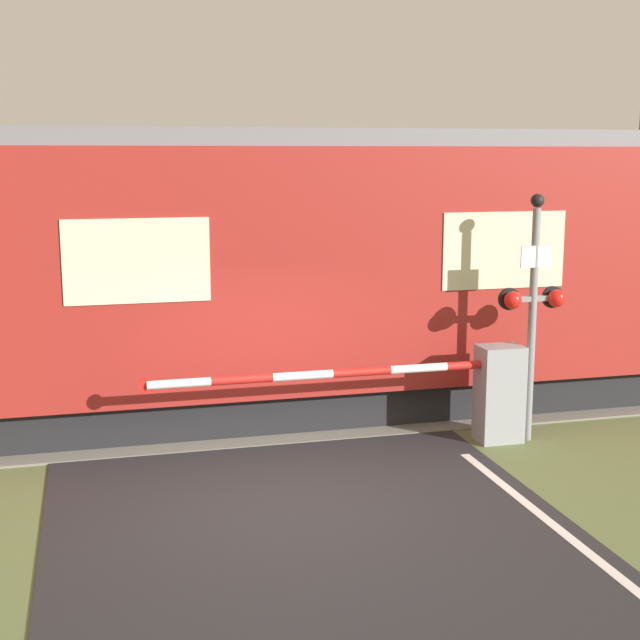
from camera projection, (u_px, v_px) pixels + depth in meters
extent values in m
plane|color=#5B6B3D|center=(295.00, 503.00, 10.10)|extent=(80.00, 80.00, 0.00)
cube|color=slate|center=(242.00, 413.00, 13.53)|extent=(36.00, 3.20, 0.03)
cube|color=#595451|center=(250.00, 423.00, 12.83)|extent=(36.00, 0.08, 0.10)
cube|color=#595451|center=(235.00, 397.00, 14.20)|extent=(36.00, 0.08, 0.10)
cube|color=black|center=(459.00, 380.00, 14.35)|extent=(17.06, 2.40, 0.60)
cube|color=maroon|center=(463.00, 257.00, 13.98)|extent=(18.55, 2.83, 3.40)
cube|color=slate|center=(467.00, 139.00, 13.65)|extent=(18.18, 2.60, 0.24)
cube|color=beige|center=(504.00, 250.00, 12.58)|extent=(1.85, 0.02, 1.09)
cube|color=beige|center=(137.00, 261.00, 11.32)|extent=(1.85, 0.02, 1.09)
cube|color=gray|center=(499.00, 394.00, 12.17)|extent=(0.60, 0.44, 1.34)
cylinder|color=gray|center=(500.00, 363.00, 12.10)|extent=(0.16, 0.16, 0.18)
cylinder|color=red|center=(474.00, 365.00, 12.00)|extent=(0.79, 0.11, 0.11)
cylinder|color=white|center=(419.00, 368.00, 11.80)|extent=(0.79, 0.11, 0.11)
cylinder|color=red|center=(362.00, 372.00, 11.61)|extent=(0.79, 0.11, 0.11)
cylinder|color=white|center=(303.00, 376.00, 11.41)|extent=(0.79, 0.11, 0.11)
cylinder|color=red|center=(242.00, 380.00, 11.22)|extent=(0.79, 0.11, 0.11)
cylinder|color=white|center=(179.00, 383.00, 11.03)|extent=(0.79, 0.11, 0.11)
cylinder|color=red|center=(147.00, 386.00, 10.93)|extent=(0.20, 0.02, 0.20)
cylinder|color=gray|center=(532.00, 327.00, 12.05)|extent=(0.11, 0.11, 3.19)
cube|color=gray|center=(533.00, 299.00, 11.98)|extent=(0.76, 0.07, 0.07)
sphere|color=red|center=(513.00, 300.00, 11.85)|extent=(0.24, 0.24, 0.24)
sphere|color=red|center=(557.00, 298.00, 12.01)|extent=(0.24, 0.24, 0.24)
cylinder|color=black|center=(509.00, 299.00, 11.96)|extent=(0.30, 0.06, 0.30)
cylinder|color=black|center=(552.00, 297.00, 12.12)|extent=(0.30, 0.06, 0.30)
cube|color=white|center=(536.00, 257.00, 11.83)|extent=(0.45, 0.02, 0.29)
sphere|color=black|center=(537.00, 201.00, 11.74)|extent=(0.18, 0.18, 0.18)
cylinder|color=slate|center=(639.00, 213.00, 16.70)|extent=(0.20, 0.20, 5.62)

